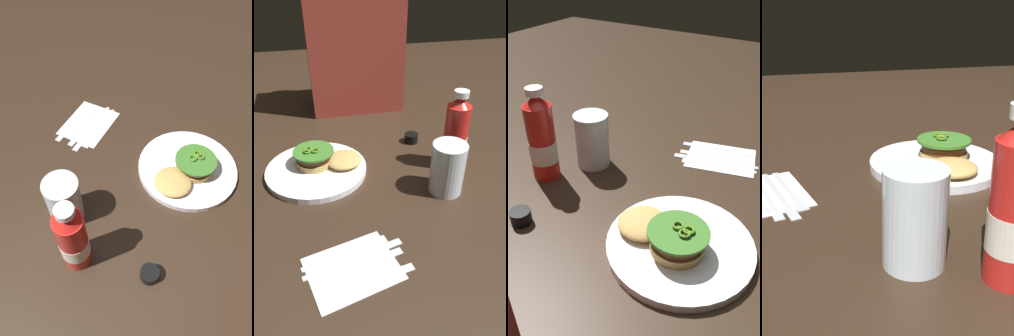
# 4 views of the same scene
# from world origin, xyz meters

# --- Properties ---
(ground_plane) EXTENTS (3.00, 3.00, 0.00)m
(ground_plane) POSITION_xyz_m (0.00, 0.00, 0.00)
(ground_plane) COLOR #2E2015
(dinner_plate) EXTENTS (0.29, 0.29, 0.02)m
(dinner_plate) POSITION_xyz_m (-0.14, 0.13, 0.01)
(dinner_plate) COLOR white
(dinner_plate) RESTS_ON ground_plane
(burger_sandwich) EXTENTS (0.19, 0.13, 0.05)m
(burger_sandwich) POSITION_xyz_m (-0.11, 0.14, 0.04)
(burger_sandwich) COLOR tan
(burger_sandwich) RESTS_ON dinner_plate
(ketchup_bottle) EXTENTS (0.07, 0.07, 0.23)m
(ketchup_bottle) POSITION_xyz_m (0.25, 0.08, 0.10)
(ketchup_bottle) COLOR red
(ketchup_bottle) RESTS_ON ground_plane
(water_glass) EXTENTS (0.09, 0.09, 0.14)m
(water_glass) POSITION_xyz_m (0.19, -0.03, 0.07)
(water_glass) COLOR silver
(water_glass) RESTS_ON ground_plane
(condiment_cup) EXTENTS (0.04, 0.04, 0.03)m
(condiment_cup) POSITION_xyz_m (0.18, 0.23, 0.01)
(condiment_cup) COLOR black
(condiment_cup) RESTS_ON ground_plane
(napkin) EXTENTS (0.21, 0.18, 0.00)m
(napkin) POSITION_xyz_m (-0.09, -0.23, 0.00)
(napkin) COLOR silver
(napkin) RESTS_ON ground_plane
(steak_knife) EXTENTS (0.20, 0.05, 0.00)m
(steak_knife) POSITION_xyz_m (-0.05, -0.27, 0.00)
(steak_knife) COLOR silver
(steak_knife) RESTS_ON napkin
(spoon_utensil) EXTENTS (0.17, 0.06, 0.00)m
(spoon_utensil) POSITION_xyz_m (-0.06, -0.25, 0.00)
(spoon_utensil) COLOR silver
(spoon_utensil) RESTS_ON napkin
(butter_knife) EXTENTS (0.20, 0.06, 0.00)m
(butter_knife) POSITION_xyz_m (-0.07, -0.23, 0.00)
(butter_knife) COLOR silver
(butter_knife) RESTS_ON napkin
(table_knife) EXTENTS (0.22, 0.07, 0.00)m
(table_knife) POSITION_xyz_m (-0.07, -0.21, 0.00)
(table_knife) COLOR silver
(table_knife) RESTS_ON napkin
(fork_utensil) EXTENTS (0.19, 0.06, 0.00)m
(fork_utensil) POSITION_xyz_m (-0.08, -0.19, 0.00)
(fork_utensil) COLOR silver
(fork_utensil) RESTS_ON napkin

